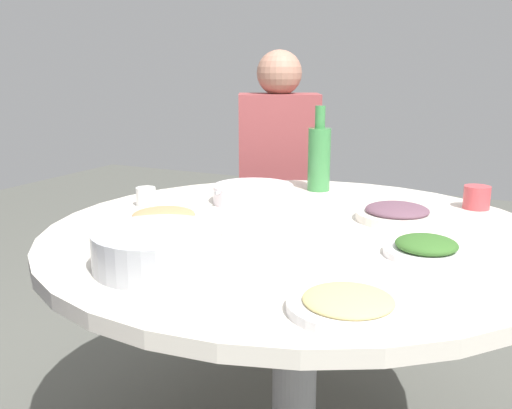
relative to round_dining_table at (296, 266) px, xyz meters
name	(u,v)px	position (x,y,z in m)	size (l,w,h in m)	color
round_dining_table	(296,266)	(0.00, 0.00, 0.00)	(1.34, 1.34, 0.73)	#99999E
rice_bowl	(158,248)	(0.15, 0.41, 0.15)	(0.28, 0.28, 0.09)	#B2B5BA
soup_bowl	(253,194)	(0.24, -0.22, 0.13)	(0.25, 0.25, 0.06)	white
dish_noodles	(348,304)	(-0.28, 0.45, 0.12)	(0.22, 0.22, 0.04)	silver
dish_eggplant	(397,213)	(-0.22, -0.20, 0.13)	(0.23, 0.23, 0.05)	silver
dish_greens	(426,248)	(-0.35, 0.08, 0.12)	(0.19, 0.19, 0.05)	white
dish_shrimp	(164,218)	(0.35, 0.11, 0.12)	(0.22, 0.22, 0.04)	silver
green_bottle	(319,157)	(0.12, -0.49, 0.22)	(0.08, 0.08, 0.29)	#3D8545
tea_cup_near	(146,197)	(0.52, -0.04, 0.13)	(0.06, 0.06, 0.06)	white
tea_cup_far	(477,197)	(-0.41, -0.45, 0.14)	(0.08, 0.08, 0.07)	#C74348
stool_for_diner_right	(278,275)	(0.44, -0.88, -0.40)	(0.33, 0.33, 0.46)	brown
diner_right	(279,155)	(0.44, -0.88, 0.15)	(0.44, 0.45, 0.76)	#2D333D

